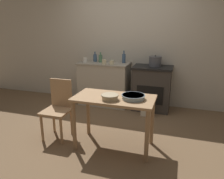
# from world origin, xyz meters

# --- Properties ---
(ground_plane) EXTENTS (14.00, 14.00, 0.00)m
(ground_plane) POSITION_xyz_m (0.00, 0.00, 0.00)
(ground_plane) COLOR brown
(wall_back) EXTENTS (8.00, 0.07, 2.55)m
(wall_back) POSITION_xyz_m (0.00, 1.58, 1.27)
(wall_back) COLOR beige
(wall_back) RESTS_ON ground_plane
(counter_cabinet) EXTENTS (1.09, 0.58, 0.93)m
(counter_cabinet) POSITION_xyz_m (-0.44, 1.28, 0.47)
(counter_cabinet) COLOR #B2A893
(counter_cabinet) RESTS_ON ground_plane
(stove) EXTENTS (0.79, 0.56, 0.91)m
(stove) POSITION_xyz_m (0.60, 1.29, 0.46)
(stove) COLOR #38332D
(stove) RESTS_ON ground_plane
(work_table) EXTENTS (1.12, 0.58, 0.76)m
(work_table) POSITION_xyz_m (0.29, -0.37, 0.64)
(work_table) COLOR #A87F56
(work_table) RESTS_ON ground_plane
(chair) EXTENTS (0.40, 0.40, 0.91)m
(chair) POSITION_xyz_m (-0.63, -0.33, 0.49)
(chair) COLOR #A87F56
(chair) RESTS_ON ground_plane
(flour_sack) EXTENTS (0.22, 0.15, 0.34)m
(flour_sack) POSITION_xyz_m (0.58, 0.90, 0.17)
(flour_sack) COLOR beige
(flour_sack) RESTS_ON ground_plane
(stock_pot) EXTENTS (0.26, 0.26, 0.22)m
(stock_pot) POSITION_xyz_m (0.63, 1.33, 1.01)
(stock_pot) COLOR #4C4C51
(stock_pot) RESTS_ON stove
(mixing_bowl_large) EXTENTS (0.23, 0.23, 0.07)m
(mixing_bowl_large) POSITION_xyz_m (0.27, -0.49, 0.80)
(mixing_bowl_large) COLOR tan
(mixing_bowl_large) RESTS_ON work_table
(mixing_bowl_small) EXTENTS (0.32, 0.32, 0.06)m
(mixing_bowl_small) POSITION_xyz_m (0.56, -0.37, 0.80)
(mixing_bowl_small) COLOR #93A8B2
(mixing_bowl_small) RESTS_ON work_table
(bottle_far_left) EXTENTS (0.07, 0.07, 0.26)m
(bottle_far_left) POSITION_xyz_m (-0.03, 1.38, 1.03)
(bottle_far_left) COLOR #3D5675
(bottle_far_left) RESTS_ON counter_cabinet
(bottle_left) EXTENTS (0.08, 0.08, 0.21)m
(bottle_left) POSITION_xyz_m (-0.67, 1.34, 1.02)
(bottle_left) COLOR #3D5675
(bottle_left) RESTS_ON counter_cabinet
(bottle_mid_left) EXTENTS (0.08, 0.08, 0.21)m
(bottle_mid_left) POSITION_xyz_m (-0.53, 1.30, 1.02)
(bottle_mid_left) COLOR #517F5B
(bottle_mid_left) RESTS_ON counter_cabinet
(cup_center_left) EXTENTS (0.09, 0.09, 0.10)m
(cup_center_left) POSITION_xyz_m (-0.84, 1.19, 0.98)
(cup_center_left) COLOR silver
(cup_center_left) RESTS_ON counter_cabinet
(cup_center) EXTENTS (0.09, 0.09, 0.10)m
(cup_center) POSITION_xyz_m (-0.37, 1.07, 0.99)
(cup_center) COLOR beige
(cup_center) RESTS_ON counter_cabinet
(cup_center_right) EXTENTS (0.09, 0.09, 0.09)m
(cup_center_right) POSITION_xyz_m (-0.21, 1.08, 0.98)
(cup_center_right) COLOR beige
(cup_center_right) RESTS_ON counter_cabinet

